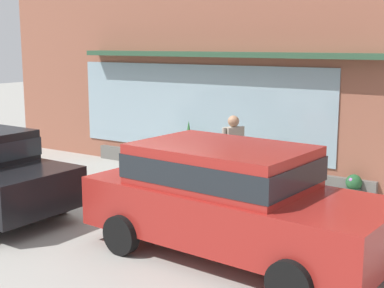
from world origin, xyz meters
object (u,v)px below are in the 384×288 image
at_px(fire_hydrant, 204,181).
at_px(parked_car_red, 230,195).
at_px(potted_plant_trailing_edge, 307,180).
at_px(pedestrian_with_handbag, 232,150).
at_px(potted_plant_window_center, 189,149).
at_px(potted_plant_near_hydrant, 267,173).
at_px(potted_plant_low_front, 354,186).
at_px(potted_plant_by_entrance, 231,168).

xyz_separation_m(fire_hydrant, parked_car_red, (1.74, -2.05, 0.47)).
distance_m(fire_hydrant, potted_plant_trailing_edge, 2.37).
relative_size(pedestrian_with_handbag, potted_plant_window_center, 1.31).
bearing_deg(potted_plant_near_hydrant, parked_car_red, -71.76).
bearing_deg(potted_plant_trailing_edge, potted_plant_low_front, 9.32).
bearing_deg(potted_plant_near_hydrant, potted_plant_low_front, 5.30).
bearing_deg(potted_plant_window_center, potted_plant_near_hydrant, -1.42).
bearing_deg(parked_car_red, potted_plant_low_front, 85.88).
distance_m(parked_car_red, potted_plant_low_front, 4.22).
relative_size(fire_hydrant, pedestrian_with_handbag, 0.55).
height_order(potted_plant_trailing_edge, potted_plant_low_front, potted_plant_trailing_edge).
xyz_separation_m(pedestrian_with_handbag, potted_plant_low_front, (2.07, 1.42, -0.75)).
height_order(potted_plant_near_hydrant, potted_plant_by_entrance, potted_plant_near_hydrant).
relative_size(pedestrian_with_handbag, potted_plant_low_front, 3.45).
xyz_separation_m(fire_hydrant, potted_plant_trailing_edge, (1.37, 1.92, -0.19)).
height_order(potted_plant_low_front, potted_plant_by_entrance, potted_plant_by_entrance).
bearing_deg(potted_plant_near_hydrant, fire_hydrant, -102.83).
distance_m(pedestrian_with_handbag, potted_plant_trailing_edge, 1.84).
height_order(potted_plant_near_hydrant, potted_plant_window_center, potted_plant_window_center).
distance_m(potted_plant_near_hydrant, potted_plant_window_center, 2.15).
relative_size(fire_hydrant, potted_plant_low_front, 1.89).
height_order(potted_plant_trailing_edge, potted_plant_by_entrance, potted_plant_by_entrance).
relative_size(potted_plant_trailing_edge, potted_plant_near_hydrant, 0.86).
relative_size(potted_plant_low_front, potted_plant_window_center, 0.38).
xyz_separation_m(fire_hydrant, potted_plant_by_entrance, (-0.43, 1.82, -0.13)).
xyz_separation_m(parked_car_red, potted_plant_near_hydrant, (-1.30, 3.95, -0.63)).
distance_m(parked_car_red, potted_plant_by_entrance, 4.47).
relative_size(potted_plant_trailing_edge, potted_plant_low_front, 1.08).
height_order(pedestrian_with_handbag, parked_car_red, pedestrian_with_handbag).
bearing_deg(potted_plant_trailing_edge, parked_car_red, -84.68).
height_order(fire_hydrant, potted_plant_low_front, fire_hydrant).
distance_m(pedestrian_with_handbag, potted_plant_near_hydrant, 1.44).
bearing_deg(potted_plant_window_center, fire_hydrant, -49.14).
height_order(fire_hydrant, potted_plant_window_center, potted_plant_window_center).
xyz_separation_m(fire_hydrant, pedestrian_with_handbag, (0.24, 0.66, 0.54)).
bearing_deg(potted_plant_low_front, potted_plant_near_hydrant, -174.70).
xyz_separation_m(potted_plant_by_entrance, potted_plant_window_center, (-1.26, 0.14, 0.29)).
relative_size(pedestrian_with_handbag, potted_plant_near_hydrant, 2.75).
bearing_deg(potted_plant_low_front, potted_plant_by_entrance, -174.58).
xyz_separation_m(parked_car_red, potted_plant_trailing_edge, (-0.37, 3.97, -0.66)).
bearing_deg(potted_plant_trailing_edge, pedestrian_with_handbag, -131.63).
bearing_deg(pedestrian_with_handbag, potted_plant_trailing_edge, 170.49).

